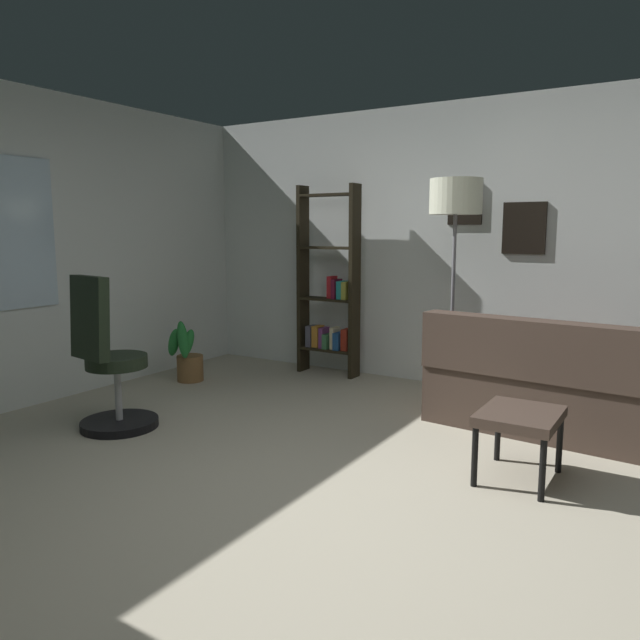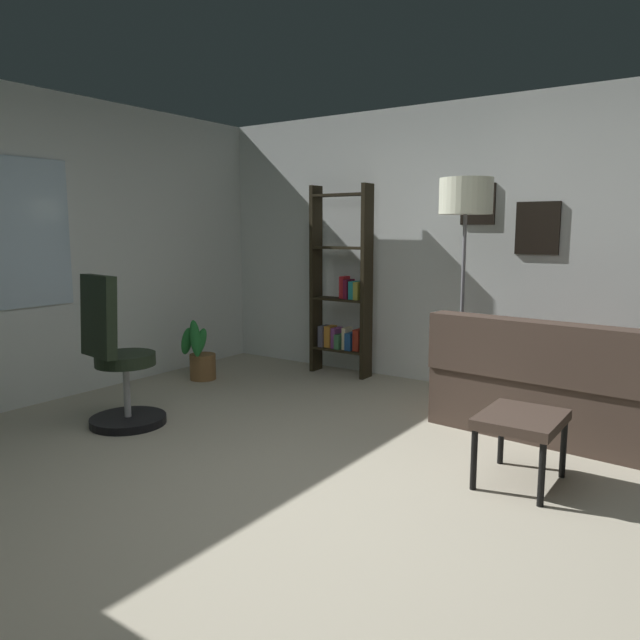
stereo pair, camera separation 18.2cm
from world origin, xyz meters
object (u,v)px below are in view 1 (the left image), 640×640
(floor_lamp, at_px, (456,209))
(potted_plant, at_px, (187,359))
(footstool, at_px, (520,420))
(office_chair, at_px, (109,369))
(couch, at_px, (575,387))
(bookshelf, at_px, (329,293))

(floor_lamp, relative_size, potted_plant, 3.00)
(footstool, relative_size, floor_lamp, 0.29)
(office_chair, bearing_deg, potted_plant, 21.87)
(couch, height_order, floor_lamp, floor_lamp)
(bookshelf, bearing_deg, couch, -100.19)
(couch, distance_m, potted_plant, 3.44)
(office_chair, distance_m, potted_plant, 1.46)
(floor_lamp, bearing_deg, office_chair, 135.19)
(office_chair, relative_size, bookshelf, 0.60)
(office_chair, distance_m, bookshelf, 2.41)
(footstool, relative_size, bookshelf, 0.28)
(footstool, height_order, floor_lamp, floor_lamp)
(couch, bearing_deg, potted_plant, 99.43)
(bookshelf, bearing_deg, potted_plant, 134.98)
(office_chair, height_order, bookshelf, bookshelf)
(potted_plant, bearing_deg, office_chair, -158.13)
(potted_plant, bearing_deg, floor_lamp, -76.93)
(couch, bearing_deg, office_chair, 123.64)
(bookshelf, distance_m, potted_plant, 1.53)
(office_chair, height_order, potted_plant, office_chair)
(footstool, distance_m, floor_lamp, 1.97)
(couch, distance_m, footstool, 1.25)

